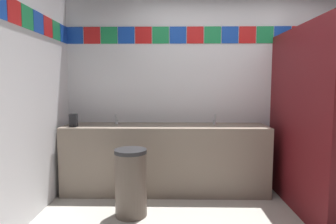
% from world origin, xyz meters
% --- Properties ---
extents(wall_back, '(4.34, 0.09, 2.55)m').
position_xyz_m(wall_back, '(0.00, 1.53, 1.28)').
color(wall_back, silver).
rests_on(wall_back, ground_plane).
extents(vanity_counter, '(2.55, 0.55, 0.86)m').
position_xyz_m(vanity_counter, '(-0.85, 1.21, 0.44)').
color(vanity_counter, gray).
rests_on(vanity_counter, ground_plane).
extents(faucet_left, '(0.04, 0.10, 0.14)m').
position_xyz_m(faucet_left, '(-1.48, 1.30, 0.91)').
color(faucet_left, silver).
rests_on(faucet_left, vanity_counter).
extents(faucet_right, '(0.04, 0.10, 0.14)m').
position_xyz_m(faucet_right, '(-0.21, 1.30, 0.91)').
color(faucet_right, silver).
rests_on(faucet_right, vanity_counter).
extents(soap_dispenser, '(0.09, 0.09, 0.16)m').
position_xyz_m(soap_dispenser, '(-1.96, 1.06, 0.94)').
color(soap_dispenser, black).
rests_on(soap_dispenser, vanity_counter).
extents(stall_divider, '(0.92, 1.51, 1.99)m').
position_xyz_m(stall_divider, '(0.74, 0.47, 0.99)').
color(stall_divider, maroon).
rests_on(stall_divider, ground_plane).
extents(toilet, '(0.39, 0.49, 0.74)m').
position_xyz_m(toilet, '(1.20, 1.10, 0.30)').
color(toilet, white).
rests_on(toilet, ground_plane).
extents(trash_bin, '(0.34, 0.34, 0.70)m').
position_xyz_m(trash_bin, '(-1.18, 0.52, 0.35)').
color(trash_bin, brown).
rests_on(trash_bin, ground_plane).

